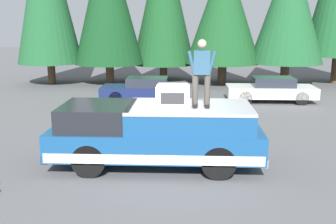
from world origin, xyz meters
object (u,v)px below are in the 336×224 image
Objects in this scene: pickup_truck at (156,134)px; person_on_truck_bed at (202,72)px; compressor_unit at (173,95)px; parked_car_white at (271,89)px; parked_car_navy at (146,90)px.

pickup_truck is 3.28× the size of person_on_truck_bed.
parked_car_white is at bearing -26.24° from compressor_unit.
person_on_truck_bed is 9.12m from parked_car_navy.
pickup_truck is 1.35× the size of parked_car_white.
person_on_truck_bed is 0.41× the size of parked_car_navy.
parked_car_white is (8.71, -4.80, -0.29)m from pickup_truck.
pickup_truck reaches higher than parked_car_white.
parked_car_white is 1.00× the size of parked_car_navy.
pickup_truck is 1.35× the size of parked_car_navy.
compressor_unit is at bearing -169.59° from parked_car_navy.
person_on_truck_bed is 0.41× the size of parked_car_white.
parked_car_white and parked_car_navy have the same top height.
compressor_unit is 0.50× the size of person_on_truck_bed.
pickup_truck is at bearing 151.17° from parked_car_white.
compressor_unit is 0.20× the size of parked_car_navy.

